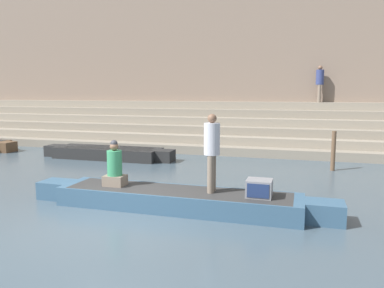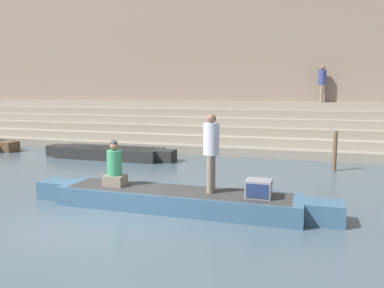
{
  "view_description": "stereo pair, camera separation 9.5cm",
  "coord_description": "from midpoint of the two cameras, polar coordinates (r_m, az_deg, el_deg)",
  "views": [
    {
      "loc": [
        3.78,
        -6.36,
        2.63
      ],
      "look_at": [
        1.1,
        2.65,
        1.33
      ],
      "focal_mm": 35.0,
      "sensor_mm": 36.0,
      "label": 1
    },
    {
      "loc": [
        3.87,
        -6.33,
        2.63
      ],
      "look_at": [
        1.1,
        2.65,
        1.33
      ],
      "focal_mm": 35.0,
      "sensor_mm": 36.0,
      "label": 2
    }
  ],
  "objects": [
    {
      "name": "person_standing",
      "position": [
        8.21,
        2.71,
        -0.53
      ],
      "size": [
        0.35,
        0.35,
        1.74
      ],
      "rotation": [
        0.0,
        0.0,
        0.15
      ],
      "color": "#756656",
      "rests_on": "rowboat_main"
    },
    {
      "name": "tv_set",
      "position": [
        8.08,
        9.88,
        -6.66
      ],
      "size": [
        0.53,
        0.49,
        0.37
      ],
      "rotation": [
        0.0,
        0.0,
        0.07
      ],
      "color": "slate",
      "rests_on": "rowboat_main"
    },
    {
      "name": "ghat_steps",
      "position": [
        18.12,
        4.31,
        1.98
      ],
      "size": [
        36.0,
        3.99,
        2.17
      ],
      "color": "gray",
      "rests_on": "ground"
    },
    {
      "name": "person_on_steps",
      "position": [
        18.74,
        18.75,
        9.04
      ],
      "size": [
        0.36,
        0.36,
        1.71
      ],
      "rotation": [
        0.0,
        0.0,
        4.78
      ],
      "color": "#756656",
      "rests_on": "ghat_steps"
    },
    {
      "name": "mooring_post",
      "position": [
        13.49,
        20.55,
        -0.99
      ],
      "size": [
        0.14,
        0.14,
        1.35
      ],
      "primitive_type": "cylinder",
      "color": "brown",
      "rests_on": "ground"
    },
    {
      "name": "rowboat_main",
      "position": [
        8.6,
        -2.63,
        -8.35
      ],
      "size": [
        7.13,
        1.28,
        0.43
      ],
      "rotation": [
        0.0,
        0.0,
        0.05
      ],
      "color": "#33516B",
      "rests_on": "ground"
    },
    {
      "name": "ground_plane",
      "position": [
        7.86,
        -13.95,
        -11.92
      ],
      "size": [
        120.0,
        120.0,
        0.0
      ],
      "primitive_type": "plane",
      "color": "#3D4C56"
    },
    {
      "name": "back_wall",
      "position": [
        20.1,
        5.69,
        13.05
      ],
      "size": [
        34.2,
        1.28,
        8.99
      ],
      "color": "#7F6B5B",
      "rests_on": "ground"
    },
    {
      "name": "person_rowing",
      "position": [
        9.07,
        -11.99,
        -3.52
      ],
      "size": [
        0.49,
        0.39,
        1.09
      ],
      "rotation": [
        0.0,
        0.0,
        0.23
      ],
      "color": "#756656",
      "rests_on": "rowboat_main"
    },
    {
      "name": "moored_boat_shore",
      "position": [
        15.39,
        -12.89,
        -1.29
      ],
      "size": [
        5.54,
        1.29,
        0.44
      ],
      "rotation": [
        0.0,
        0.0,
        -0.01
      ],
      "color": "black",
      "rests_on": "ground"
    }
  ]
}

